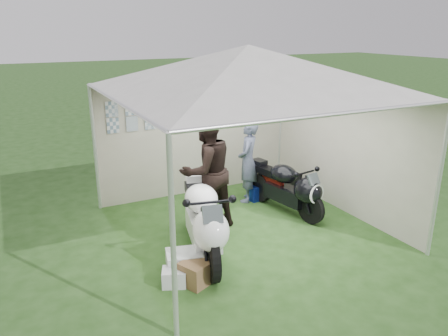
{
  "coord_description": "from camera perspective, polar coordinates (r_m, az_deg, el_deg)",
  "views": [
    {
      "loc": [
        -3.34,
        -5.81,
        3.25
      ],
      "look_at": [
        -0.23,
        0.35,
        1.01
      ],
      "focal_mm": 35.0,
      "sensor_mm": 36.0,
      "label": 1
    }
  ],
  "objects": [
    {
      "name": "paddock_stand",
      "position": [
        8.63,
        4.42,
        -3.17
      ],
      "size": [
        0.43,
        0.31,
        0.29
      ],
      "primitive_type": "cube",
      "rotation": [
        0.0,
        0.0,
        0.18
      ],
      "color": "#152EAB",
      "rests_on": "ground"
    },
    {
      "name": "ground",
      "position": [
        7.45,
        2.79,
        -7.9
      ],
      "size": [
        80.0,
        80.0,
        0.0
      ],
      "primitive_type": "plane",
      "color": "#224615",
      "rests_on": "ground"
    },
    {
      "name": "crate_0",
      "position": [
        6.15,
        -5.17,
        -12.21
      ],
      "size": [
        0.57,
        0.49,
        0.33
      ],
      "primitive_type": "cube",
      "rotation": [
        0.0,
        0.0,
        -0.26
      ],
      "color": "silver",
      "rests_on": "ground"
    },
    {
      "name": "person_blue_jacket",
      "position": [
        8.36,
        3.15,
        0.88
      ],
      "size": [
        0.67,
        0.69,
        1.6
      ],
      "primitive_type": "imported",
      "rotation": [
        0.0,
        0.0,
        -2.26
      ],
      "color": "slate",
      "rests_on": "ground"
    },
    {
      "name": "crate_2",
      "position": [
        5.95,
        -6.53,
        -13.99
      ],
      "size": [
        0.39,
        0.36,
        0.23
      ],
      "primitive_type": "cube",
      "rotation": [
        0.0,
        0.0,
        -0.4
      ],
      "color": "silver",
      "rests_on": "ground"
    },
    {
      "name": "person_dark_jacket",
      "position": [
        7.14,
        -2.32,
        -0.38
      ],
      "size": [
        1.1,
        0.93,
        2.01
      ],
      "primitive_type": "imported",
      "rotation": [
        0.0,
        0.0,
        3.33
      ],
      "color": "black",
      "rests_on": "ground"
    },
    {
      "name": "motorcycle_black",
      "position": [
        7.94,
        8.47,
        -2.46
      ],
      "size": [
        0.61,
        1.83,
        0.91
      ],
      "rotation": [
        0.0,
        0.0,
        0.18
      ],
      "color": "black",
      "rests_on": "ground"
    },
    {
      "name": "canopy_tent",
      "position": [
        6.77,
        2.99,
        12.23
      ],
      "size": [
        5.66,
        5.66,
        3.0
      ],
      "color": "silver",
      "rests_on": "ground"
    },
    {
      "name": "motorcycle_white",
      "position": [
        6.35,
        -2.69,
        -6.66
      ],
      "size": [
        0.84,
        2.17,
        1.08
      ],
      "rotation": [
        0.0,
        0.0,
        -0.24
      ],
      "color": "black",
      "rests_on": "ground"
    },
    {
      "name": "crate_1",
      "position": [
        5.93,
        -3.72,
        -13.51
      ],
      "size": [
        0.47,
        0.47,
        0.31
      ],
      "primitive_type": "cube",
      "rotation": [
        0.0,
        0.0,
        0.43
      ],
      "color": "brown",
      "rests_on": "ground"
    },
    {
      "name": "equipment_box",
      "position": [
        8.83,
        8.15,
        -2.17
      ],
      "size": [
        0.48,
        0.39,
        0.48
      ],
      "primitive_type": "cube",
      "rotation": [
        0.0,
        0.0,
        -0.01
      ],
      "color": "black",
      "rests_on": "ground"
    }
  ]
}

